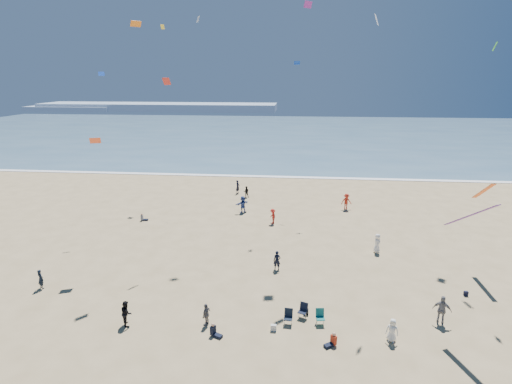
# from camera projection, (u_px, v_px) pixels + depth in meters

# --- Properties ---
(ocean) EXTENTS (220.00, 100.00, 0.06)m
(ocean) POSITION_uv_depth(u_px,v_px,m) (280.00, 133.00, 109.91)
(ocean) COLOR #476B84
(ocean) RESTS_ON ground
(surf_line) EXTENTS (220.00, 1.20, 0.08)m
(surf_line) POSITION_uv_depth(u_px,v_px,m) (267.00, 177.00, 62.10)
(surf_line) COLOR white
(surf_line) RESTS_ON ground
(headland_far) EXTENTS (110.00, 20.00, 3.20)m
(headland_far) POSITION_uv_depth(u_px,v_px,m) (159.00, 107.00, 186.90)
(headland_far) COLOR #7A8EA8
(headland_far) RESTS_ON ground
(headland_near) EXTENTS (40.00, 14.00, 2.00)m
(headland_near) POSITION_uv_depth(u_px,v_px,m) (72.00, 108.00, 186.09)
(headland_near) COLOR #7A8EA8
(headland_near) RESTS_ON ground
(standing_flyers) EXTENTS (29.77, 40.05, 1.92)m
(standing_flyers) POSITION_uv_depth(u_px,v_px,m) (293.00, 247.00, 34.32)
(standing_flyers) COLOR red
(standing_flyers) RESTS_ON ground
(seated_group) EXTENTS (21.46, 28.68, 0.84)m
(seated_group) POSITION_uv_depth(u_px,v_px,m) (253.00, 322.00, 24.56)
(seated_group) COLOR white
(seated_group) RESTS_ON ground
(chair_cluster) EXTENTS (2.65, 1.51, 1.00)m
(chair_cluster) POSITION_uv_depth(u_px,v_px,m) (304.00, 315.00, 25.11)
(chair_cluster) COLOR black
(chair_cluster) RESTS_ON ground
(white_tote) EXTENTS (0.35, 0.20, 0.40)m
(white_tote) POSITION_uv_depth(u_px,v_px,m) (274.00, 328.00, 24.37)
(white_tote) COLOR silver
(white_tote) RESTS_ON ground
(black_backpack) EXTENTS (0.30, 0.22, 0.38)m
(black_backpack) POSITION_uv_depth(u_px,v_px,m) (306.00, 312.00, 26.04)
(black_backpack) COLOR black
(black_backpack) RESTS_ON ground
(navy_bag) EXTENTS (0.28, 0.18, 0.34)m
(navy_bag) POSITION_uv_depth(u_px,v_px,m) (466.00, 294.00, 28.28)
(navy_bag) COLOR black
(navy_bag) RESTS_ON ground
(kites_aloft) EXTENTS (33.93, 37.97, 29.67)m
(kites_aloft) POSITION_uv_depth(u_px,v_px,m) (366.00, 82.00, 27.96)
(kites_aloft) COLOR white
(kites_aloft) RESTS_ON ground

